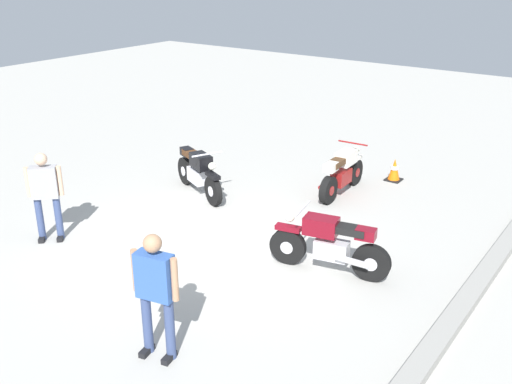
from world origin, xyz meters
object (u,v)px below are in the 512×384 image
object	(u,v)px
motorcycle_black_cruiser	(198,172)
motorcycle_maroon_cruiser	(330,244)
person_in_gray_shirt	(45,191)
traffic_cone	(394,170)
person_in_blue_shirt	(156,288)
motorcycle_cream_vintage	(342,173)

from	to	relation	value
motorcycle_black_cruiser	motorcycle_maroon_cruiser	distance (m)	4.30
person_in_gray_shirt	traffic_cone	distance (m)	7.79
motorcycle_black_cruiser	person_in_gray_shirt	world-z (taller)	person_in_gray_shirt
traffic_cone	person_in_gray_shirt	bearing A→B (deg)	-30.65
traffic_cone	person_in_blue_shirt	bearing A→B (deg)	1.01
motorcycle_cream_vintage	motorcycle_maroon_cruiser	size ratio (longest dim) A/B	0.94
motorcycle_black_cruiser	traffic_cone	world-z (taller)	motorcycle_black_cruiser
person_in_blue_shirt	person_in_gray_shirt	bearing A→B (deg)	-119.47
person_in_gray_shirt	person_in_blue_shirt	world-z (taller)	person_in_blue_shirt
person_in_blue_shirt	motorcycle_black_cruiser	bearing A→B (deg)	-156.17
motorcycle_maroon_cruiser	person_in_blue_shirt	xyz separation A→B (m)	(3.26, -0.73, 0.51)
motorcycle_maroon_cruiser	traffic_cone	size ratio (longest dim) A/B	3.91
person_in_blue_shirt	motorcycle_maroon_cruiser	bearing A→B (deg)	155.41
motorcycle_black_cruiser	motorcycle_maroon_cruiser	bearing A→B (deg)	5.42
motorcycle_black_cruiser	motorcycle_cream_vintage	world-z (taller)	motorcycle_black_cruiser
motorcycle_maroon_cruiser	traffic_cone	bearing A→B (deg)	-91.43
motorcycle_black_cruiser	person_in_blue_shirt	xyz separation A→B (m)	(4.64, 3.33, 0.51)
motorcycle_maroon_cruiser	traffic_cone	world-z (taller)	motorcycle_maroon_cruiser
person_in_blue_shirt	traffic_cone	world-z (taller)	person_in_blue_shirt
motorcycle_black_cruiser	motorcycle_cream_vintage	xyz separation A→B (m)	(-1.87, 2.57, -0.03)
motorcycle_black_cruiser	traffic_cone	bearing A→B (deg)	70.47
motorcycle_cream_vintage	traffic_cone	distance (m)	1.61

